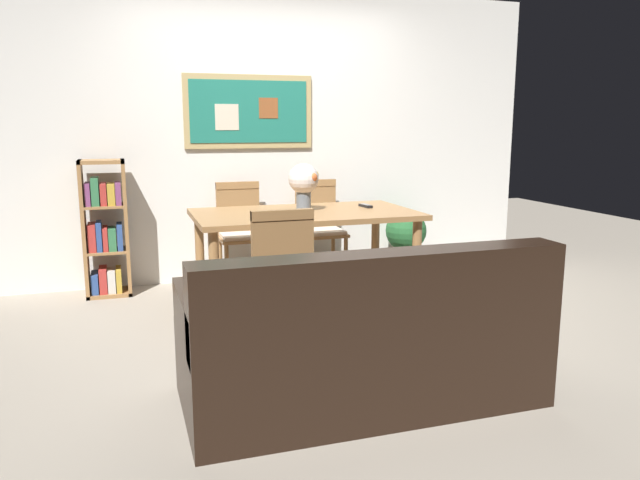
{
  "coord_description": "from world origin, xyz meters",
  "views": [
    {
      "loc": [
        -1.28,
        -3.99,
        1.41
      ],
      "look_at": [
        -0.04,
        -0.18,
        0.65
      ],
      "focal_mm": 34.39,
      "sensor_mm": 36.0,
      "label": 1
    }
  ],
  "objects": [
    {
      "name": "ground_plane",
      "position": [
        0.0,
        0.0,
        0.0
      ],
      "size": [
        12.0,
        12.0,
        0.0
      ],
      "primitive_type": "plane",
      "color": "gray"
    },
    {
      "name": "wall_back_with_painting",
      "position": [
        -0.0,
        1.55,
        1.3
      ],
      "size": [
        5.2,
        0.14,
        2.6
      ],
      "color": "silver",
      "rests_on": "ground_plane"
    },
    {
      "name": "dining_table",
      "position": [
        0.04,
        0.43,
        0.67
      ],
      "size": [
        1.67,
        0.94,
        0.76
      ],
      "color": "#9E7042",
      "rests_on": "ground_plane"
    },
    {
      "name": "dining_chair_far_left",
      "position": [
        -0.31,
        1.25,
        0.54
      ],
      "size": [
        0.4,
        0.41,
        0.91
      ],
      "color": "#9E7042",
      "rests_on": "ground_plane"
    },
    {
      "name": "dining_chair_near_left",
      "position": [
        -0.38,
        -0.4,
        0.54
      ],
      "size": [
        0.4,
        0.41,
        0.91
      ],
      "color": "#9E7042",
      "rests_on": "ground_plane"
    },
    {
      "name": "dining_chair_far_right",
      "position": [
        0.41,
        1.24,
        0.54
      ],
      "size": [
        0.4,
        0.41,
        0.91
      ],
      "color": "#9E7042",
      "rests_on": "ground_plane"
    },
    {
      "name": "leather_couch",
      "position": [
        -0.16,
        -1.25,
        0.31
      ],
      "size": [
        1.8,
        0.84,
        0.84
      ],
      "color": "black",
      "rests_on": "ground_plane"
    },
    {
      "name": "bookshelf",
      "position": [
        -1.43,
        1.28,
        0.53
      ],
      "size": [
        0.36,
        0.28,
        1.13
      ],
      "color": "#9E7042",
      "rests_on": "ground_plane"
    },
    {
      "name": "potted_ivy",
      "position": [
        1.3,
        1.27,
        0.36
      ],
      "size": [
        0.39,
        0.39,
        0.6
      ],
      "color": "brown",
      "rests_on": "ground_plane"
    },
    {
      "name": "flower_vase",
      "position": [
        0.04,
        0.46,
        0.98
      ],
      "size": [
        0.24,
        0.23,
        0.36
      ],
      "color": "slate",
      "rests_on": "dining_table"
    },
    {
      "name": "tv_remote",
      "position": [
        0.57,
        0.52,
        0.77
      ],
      "size": [
        0.06,
        0.16,
        0.02
      ],
      "color": "black",
      "rests_on": "dining_table"
    }
  ]
}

